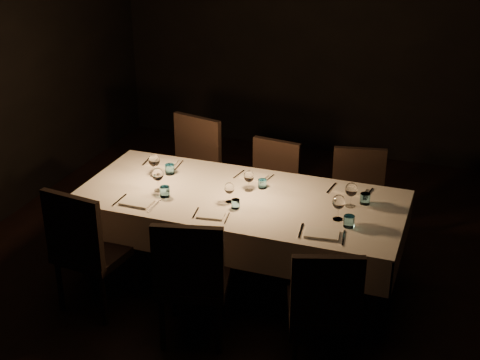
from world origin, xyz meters
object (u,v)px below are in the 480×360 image
(chair_far_left, at_px, (190,170))
(chair_near_right, at_px, (324,304))
(dining_table, at_px, (240,205))
(chair_near_left, at_px, (87,246))
(chair_far_right, at_px, (357,198))
(chair_near_center, at_px, (192,276))
(chair_far_center, at_px, (271,188))

(chair_far_left, bearing_deg, chair_near_right, -30.47)
(dining_table, relative_size, chair_far_left, 2.43)
(dining_table, distance_m, chair_near_right, 1.22)
(chair_near_left, distance_m, chair_far_right, 2.30)
(chair_near_center, height_order, chair_far_left, chair_far_left)
(chair_near_left, height_order, chair_near_center, chair_near_left)
(chair_near_left, bearing_deg, chair_far_center, -114.88)
(dining_table, height_order, chair_near_right, chair_near_right)
(chair_near_center, distance_m, chair_far_left, 1.76)
(chair_near_right, bearing_deg, chair_far_center, -79.77)
(chair_near_left, bearing_deg, dining_table, -133.25)
(dining_table, distance_m, chair_near_center, 0.87)
(chair_near_center, relative_size, chair_far_right, 1.07)
(dining_table, bearing_deg, chair_far_right, 45.18)
(dining_table, xyz_separation_m, chair_far_left, (-0.76, 0.75, -0.12))
(chair_near_center, bearing_deg, dining_table, -106.57)
(chair_near_center, bearing_deg, chair_far_right, -130.43)
(chair_near_left, relative_size, chair_far_left, 0.98)
(chair_far_center, distance_m, chair_far_right, 0.76)
(chair_near_left, bearing_deg, chair_far_right, -130.51)
(chair_near_center, distance_m, chair_far_right, 1.84)
(chair_near_left, relative_size, chair_far_center, 1.11)
(chair_near_right, bearing_deg, chair_near_center, -16.52)
(dining_table, distance_m, chair_far_right, 1.12)
(chair_near_center, bearing_deg, chair_near_left, -20.13)
(dining_table, height_order, chair_near_left, chair_near_left)
(chair_near_center, distance_m, chair_near_right, 0.91)
(chair_far_center, bearing_deg, chair_far_left, -173.07)
(chair_near_left, xyz_separation_m, chair_near_center, (0.88, -0.10, -0.01))
(dining_table, xyz_separation_m, chair_near_right, (0.87, -0.83, -0.17))
(chair_near_left, relative_size, chair_far_right, 1.10)
(chair_near_right, bearing_deg, chair_near_left, -20.44)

